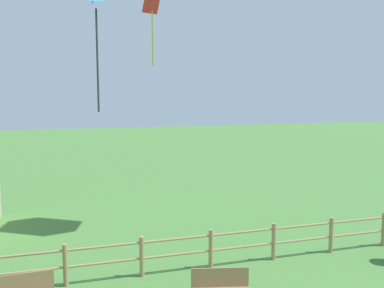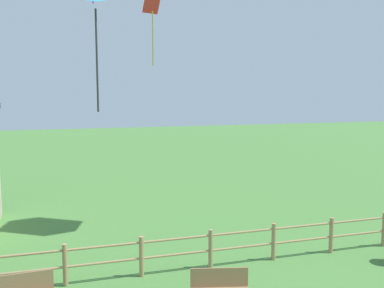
{
  "view_description": "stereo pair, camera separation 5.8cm",
  "coord_description": "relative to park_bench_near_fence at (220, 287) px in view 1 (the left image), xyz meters",
  "views": [
    {
      "loc": [
        -4.3,
        -5.01,
        5.45
      ],
      "look_at": [
        0.0,
        9.0,
        3.65
      ],
      "focal_mm": 40.0,
      "sensor_mm": 36.0,
      "label": 1
    },
    {
      "loc": [
        -4.24,
        -5.03,
        5.45
      ],
      "look_at": [
        0.0,
        9.0,
        3.65
      ],
      "focal_mm": 40.0,
      "sensor_mm": 36.0,
      "label": 2
    }
  ],
  "objects": [
    {
      "name": "park_bench_near_fence",
      "position": [
        0.0,
        0.0,
        0.0
      ],
      "size": [
        1.54,
        0.74,
        0.98
      ],
      "color": "olive",
      "rests_on": "ground_plane"
    },
    {
      "name": "kite_red_diamond",
      "position": [
        -0.05,
        7.81,
        8.18
      ],
      "size": [
        0.83,
        0.65,
        3.04
      ],
      "color": "red"
    },
    {
      "name": "wooden_fence",
      "position": [
        0.58,
        2.35,
        0.18
      ],
      "size": [
        17.46,
        0.14,
        1.22
      ],
      "color": "#9E7F56",
      "rests_on": "ground_plane"
    },
    {
      "name": "kite_cyan_delta",
      "position": [
        -2.8,
        1.41,
        7.01
      ],
      "size": [
        0.85,
        0.82,
        3.03
      ],
      "color": "#2DB2C6"
    }
  ]
}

